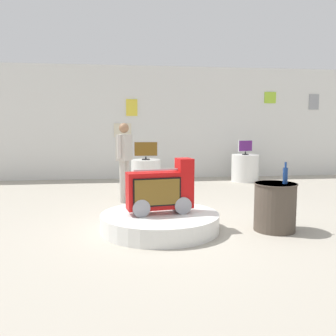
{
  "coord_description": "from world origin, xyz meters",
  "views": [
    {
      "loc": [
        -0.82,
        -5.29,
        1.54
      ],
      "look_at": [
        -0.07,
        0.51,
        0.87
      ],
      "focal_mm": 38.72,
      "sensor_mm": 36.0,
      "label": 1
    }
  ],
  "objects_px": {
    "novelty_firetruck_tv": "(161,192)",
    "display_pedestal_center_rear": "(245,168)",
    "bottle_on_side_table": "(285,175)",
    "main_display_pedestal": "(160,222)",
    "tv_on_center_rear": "(246,147)",
    "display_pedestal_left_rear": "(146,175)",
    "side_table_round": "(275,206)",
    "shopper_browsing_near_truck": "(124,156)",
    "tv_on_left_rear": "(146,150)"
  },
  "relations": [
    {
      "from": "tv_on_left_rear",
      "to": "shopper_browsing_near_truck",
      "type": "height_order",
      "value": "shopper_browsing_near_truck"
    },
    {
      "from": "tv_on_left_rear",
      "to": "display_pedestal_center_rear",
      "type": "bearing_deg",
      "value": 22.68
    },
    {
      "from": "main_display_pedestal",
      "to": "novelty_firetruck_tv",
      "type": "xyz_separation_m",
      "value": [
        0.02,
        -0.0,
        0.45
      ]
    },
    {
      "from": "novelty_firetruck_tv",
      "to": "side_table_round",
      "type": "distance_m",
      "value": 1.7
    },
    {
      "from": "tv_on_left_rear",
      "to": "bottle_on_side_table",
      "type": "relative_size",
      "value": 1.84
    },
    {
      "from": "display_pedestal_left_rear",
      "to": "side_table_round",
      "type": "bearing_deg",
      "value": -64.86
    },
    {
      "from": "novelty_firetruck_tv",
      "to": "display_pedestal_left_rear",
      "type": "height_order",
      "value": "novelty_firetruck_tv"
    },
    {
      "from": "side_table_round",
      "to": "bottle_on_side_table",
      "type": "xyz_separation_m",
      "value": [
        0.11,
        -0.06,
        0.48
      ]
    },
    {
      "from": "display_pedestal_center_rear",
      "to": "side_table_round",
      "type": "xyz_separation_m",
      "value": [
        -1.21,
        -4.75,
        -0.01
      ]
    },
    {
      "from": "display_pedestal_left_rear",
      "to": "side_table_round",
      "type": "height_order",
      "value": "display_pedestal_left_rear"
    },
    {
      "from": "display_pedestal_center_rear",
      "to": "tv_on_center_rear",
      "type": "distance_m",
      "value": 0.6
    },
    {
      "from": "novelty_firetruck_tv",
      "to": "display_pedestal_left_rear",
      "type": "bearing_deg",
      "value": 89.94
    },
    {
      "from": "side_table_round",
      "to": "bottle_on_side_table",
      "type": "relative_size",
      "value": 2.24
    },
    {
      "from": "main_display_pedestal",
      "to": "shopper_browsing_near_truck",
      "type": "bearing_deg",
      "value": 103.11
    },
    {
      "from": "main_display_pedestal",
      "to": "bottle_on_side_table",
      "type": "relative_size",
      "value": 5.56
    },
    {
      "from": "novelty_firetruck_tv",
      "to": "display_pedestal_center_rear",
      "type": "xyz_separation_m",
      "value": [
        2.88,
        4.52,
        -0.2
      ]
    },
    {
      "from": "bottle_on_side_table",
      "to": "novelty_firetruck_tv",
      "type": "bearing_deg",
      "value": 170.68
    },
    {
      "from": "main_display_pedestal",
      "to": "display_pedestal_center_rear",
      "type": "height_order",
      "value": "display_pedestal_center_rear"
    },
    {
      "from": "novelty_firetruck_tv",
      "to": "bottle_on_side_table",
      "type": "distance_m",
      "value": 1.83
    },
    {
      "from": "tv_on_center_rear",
      "to": "side_table_round",
      "type": "relative_size",
      "value": 0.64
    },
    {
      "from": "novelty_firetruck_tv",
      "to": "display_pedestal_center_rear",
      "type": "height_order",
      "value": "novelty_firetruck_tv"
    },
    {
      "from": "novelty_firetruck_tv",
      "to": "tv_on_center_rear",
      "type": "height_order",
      "value": "tv_on_center_rear"
    },
    {
      "from": "display_pedestal_left_rear",
      "to": "tv_on_left_rear",
      "type": "bearing_deg",
      "value": -89.38
    },
    {
      "from": "display_pedestal_center_rear",
      "to": "shopper_browsing_near_truck",
      "type": "bearing_deg",
      "value": -144.92
    },
    {
      "from": "tv_on_left_rear",
      "to": "display_pedestal_center_rear",
      "type": "height_order",
      "value": "tv_on_left_rear"
    },
    {
      "from": "main_display_pedestal",
      "to": "tv_on_center_rear",
      "type": "distance_m",
      "value": 5.43
    },
    {
      "from": "tv_on_center_rear",
      "to": "bottle_on_side_table",
      "type": "height_order",
      "value": "tv_on_center_rear"
    },
    {
      "from": "display_pedestal_center_rear",
      "to": "shopper_browsing_near_truck",
      "type": "distance_m",
      "value": 4.18
    },
    {
      "from": "main_display_pedestal",
      "to": "tv_on_center_rear",
      "type": "bearing_deg",
      "value": 57.31
    },
    {
      "from": "novelty_firetruck_tv",
      "to": "tv_on_left_rear",
      "type": "distance_m",
      "value": 3.34
    },
    {
      "from": "main_display_pedestal",
      "to": "novelty_firetruck_tv",
      "type": "bearing_deg",
      "value": -11.24
    },
    {
      "from": "tv_on_center_rear",
      "to": "tv_on_left_rear",
      "type": "bearing_deg",
      "value": -157.38
    },
    {
      "from": "main_display_pedestal",
      "to": "bottle_on_side_table",
      "type": "distance_m",
      "value": 1.96
    },
    {
      "from": "novelty_firetruck_tv",
      "to": "bottle_on_side_table",
      "type": "xyz_separation_m",
      "value": [
        1.78,
        -0.29,
        0.26
      ]
    },
    {
      "from": "main_display_pedestal",
      "to": "tv_on_center_rear",
      "type": "relative_size",
      "value": 3.86
    },
    {
      "from": "tv_on_left_rear",
      "to": "tv_on_center_rear",
      "type": "xyz_separation_m",
      "value": [
        2.87,
        1.2,
        -0.01
      ]
    },
    {
      "from": "main_display_pedestal",
      "to": "side_table_round",
      "type": "distance_m",
      "value": 1.72
    },
    {
      "from": "display_pedestal_center_rear",
      "to": "shopper_browsing_near_truck",
      "type": "xyz_separation_m",
      "value": [
        -3.39,
        -2.38,
        0.57
      ]
    },
    {
      "from": "display_pedestal_left_rear",
      "to": "side_table_round",
      "type": "xyz_separation_m",
      "value": [
        1.67,
        -3.55,
        -0.01
      ]
    },
    {
      "from": "main_display_pedestal",
      "to": "tv_on_left_rear",
      "type": "distance_m",
      "value": 3.42
    },
    {
      "from": "main_display_pedestal",
      "to": "tv_on_center_rear",
      "type": "height_order",
      "value": "tv_on_center_rear"
    },
    {
      "from": "display_pedestal_center_rear",
      "to": "tv_on_left_rear",
      "type": "bearing_deg",
      "value": -157.32
    },
    {
      "from": "tv_on_left_rear",
      "to": "shopper_browsing_near_truck",
      "type": "bearing_deg",
      "value": -113.69
    },
    {
      "from": "side_table_round",
      "to": "main_display_pedestal",
      "type": "bearing_deg",
      "value": 172.07
    },
    {
      "from": "main_display_pedestal",
      "to": "tv_on_left_rear",
      "type": "relative_size",
      "value": 3.02
    },
    {
      "from": "display_pedestal_center_rear",
      "to": "shopper_browsing_near_truck",
      "type": "relative_size",
      "value": 0.47
    },
    {
      "from": "tv_on_center_rear",
      "to": "novelty_firetruck_tv",
      "type": "bearing_deg",
      "value": -122.51
    },
    {
      "from": "side_table_round",
      "to": "shopper_browsing_near_truck",
      "type": "relative_size",
      "value": 0.44
    },
    {
      "from": "display_pedestal_center_rear",
      "to": "novelty_firetruck_tv",
      "type": "bearing_deg",
      "value": -122.49
    },
    {
      "from": "main_display_pedestal",
      "to": "tv_on_left_rear",
      "type": "height_order",
      "value": "tv_on_left_rear"
    }
  ]
}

